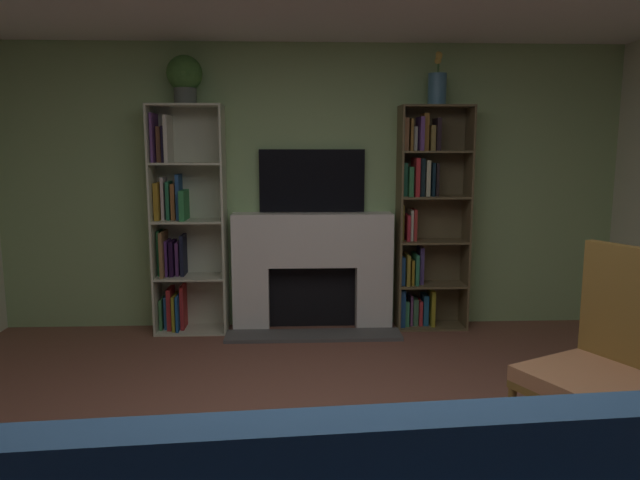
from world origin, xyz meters
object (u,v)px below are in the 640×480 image
at_px(vase_with_flowers, 437,87).
at_px(armchair, 609,362).
at_px(fireplace, 312,267).
at_px(bookshelf_left, 182,225).
at_px(tv, 312,181).
at_px(bookshelf_right, 424,219).
at_px(potted_plant, 185,77).

xyz_separation_m(vase_with_flowers, armchair, (0.37, -2.36, -1.59)).
relative_size(fireplace, vase_with_flowers, 3.41).
bearing_deg(bookshelf_left, tv, 4.51).
distance_m(fireplace, bookshelf_right, 1.09).
relative_size(bookshelf_right, armchair, 1.76).
bearing_deg(fireplace, vase_with_flowers, -1.33).
bearing_deg(fireplace, bookshelf_left, 179.71).
height_order(bookshelf_right, potted_plant, potted_plant).
xyz_separation_m(bookshelf_left, vase_with_flowers, (2.22, -0.03, 1.19)).
bearing_deg(potted_plant, fireplace, 1.27).
bearing_deg(bookshelf_left, armchair, -42.74).
bearing_deg(tv, bookshelf_right, -4.37).
height_order(bookshelf_left, potted_plant, potted_plant).
xyz_separation_m(bookshelf_right, vase_with_flowers, (0.07, -0.04, 1.15)).
bearing_deg(armchair, vase_with_flowers, 98.80).
distance_m(tv, armchair, 2.97).
height_order(bookshelf_right, armchair, bookshelf_right).
relative_size(bookshelf_right, potted_plant, 4.89).
relative_size(tv, vase_with_flowers, 2.10).
relative_size(potted_plant, armchair, 0.36).
relative_size(potted_plant, vase_with_flowers, 0.91).
bearing_deg(bookshelf_left, vase_with_flowers, -0.79).
height_order(fireplace, potted_plant, potted_plant).
height_order(tv, vase_with_flowers, vase_with_flowers).
height_order(fireplace, vase_with_flowers, vase_with_flowers).
xyz_separation_m(bookshelf_left, potted_plant, (0.07, -0.03, 1.26)).
distance_m(fireplace, tv, 0.78).
height_order(potted_plant, armchair, potted_plant).
relative_size(fireplace, tv, 1.62).
bearing_deg(bookshelf_right, fireplace, -178.89).
xyz_separation_m(fireplace, tv, (0.00, 0.10, 0.77)).
bearing_deg(vase_with_flowers, tv, 173.56).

